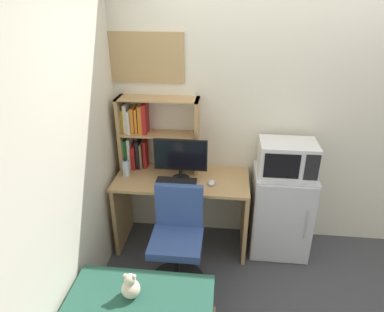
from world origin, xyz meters
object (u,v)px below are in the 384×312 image
Objects in this scene: monitor at (180,157)px; mini_fridge at (280,212)px; keyboard at (176,182)px; teddy_bear at (131,287)px; water_bottle at (126,168)px; microwave at (287,158)px; hutch_bookshelf at (147,133)px; wall_corkboard at (143,57)px; computer_mouse at (211,183)px; desk_chair at (177,244)px.

monitor reaches higher than mini_fridge.
keyboard is 1.91× the size of teddy_bear.
keyboard is 2.06× the size of water_bottle.
hutch_bookshelf is at bearing 173.63° from microwave.
mini_fridge reaches higher than keyboard.
monitor is at bearing -176.15° from microwave.
monitor is 1.23m from teddy_bear.
teddy_bear is 1.93m from wall_corkboard.
hutch_bookshelf is 1.34m from microwave.
monitor is 2.71× the size of water_bottle.
computer_mouse is at bearing -23.30° from hutch_bookshelf.
water_bottle is at bearing -130.65° from hutch_bookshelf.
teddy_bear is 0.26× the size of wall_corkboard.
mini_fridge is (1.32, -0.15, -0.71)m from hutch_bookshelf.
water_bottle is at bearing 138.72° from desk_chair.
teddy_bear is (-0.49, -1.06, -0.25)m from computer_mouse.
hutch_bookshelf is 1.51m from mini_fridge.
microwave is at bearing -10.08° from wall_corkboard.
computer_mouse reaches higher than keyboard.
hutch_bookshelf is 0.70m from wall_corkboard.
mini_fridge is at bearing -10.20° from wall_corkboard.
wall_corkboard is (-0.18, 1.43, 1.29)m from teddy_bear.
teddy_bear is (-0.19, -1.12, -0.46)m from monitor.
monitor is at bearing 167.09° from computer_mouse.
computer_mouse is at bearing 0.24° from keyboard.
hutch_bookshelf is at bearing 173.50° from mini_fridge.
monitor is 0.23m from keyboard.
hutch_bookshelf is 0.39m from water_bottle.
keyboard is 1.09m from teddy_bear.
microwave is at bearing 45.69° from teddy_bear.
monitor reaches higher than microwave.
microwave is at bearing 30.27° from desk_chair.
wall_corkboard reaches higher than computer_mouse.
microwave is 1.59m from wall_corkboard.
hutch_bookshelf is 4.20× the size of water_bottle.
desk_chair is (0.39, -0.69, -0.74)m from hutch_bookshelf.
computer_mouse is at bearing 65.22° from teddy_bear.
monitor is at bearing -1.36° from water_bottle.
wall_corkboard is (-0.34, 0.37, 1.05)m from keyboard.
microwave is at bearing 2.01° from water_bottle.
keyboard is 0.50× the size of wall_corkboard.
mini_fridge is at bearing 7.46° from keyboard.
keyboard is 0.51m from water_bottle.
keyboard is (-0.03, -0.07, -0.22)m from monitor.
mini_fridge is 0.96× the size of desk_chair.
monitor is at bearing -30.80° from hutch_bookshelf.
mini_fridge is 1.71× the size of microwave.
computer_mouse is 1.19m from teddy_bear.
keyboard is at bearing 98.88° from desk_chair.
hutch_bookshelf is 0.56m from keyboard.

